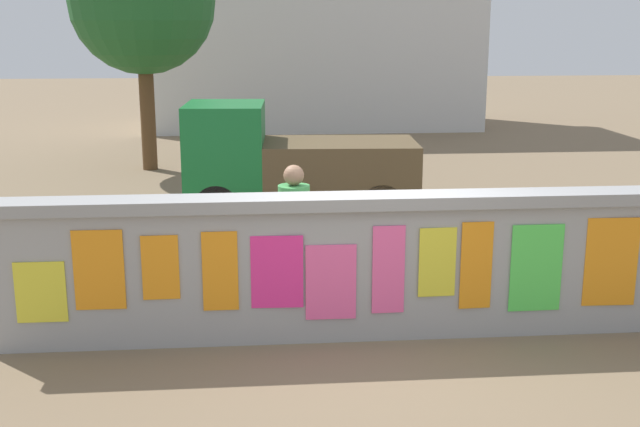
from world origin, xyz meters
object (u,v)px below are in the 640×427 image
at_px(motorcycle, 452,240).
at_px(person_walking, 294,223).
at_px(bicycle_near, 192,249).
at_px(auto_rickshaw_truck, 289,164).
at_px(tree_roadside, 142,2).

bearing_deg(motorcycle, person_walking, -152.69).
bearing_deg(bicycle_near, motorcycle, -3.85).
distance_m(auto_rickshaw_truck, motorcycle, 3.66).
distance_m(auto_rickshaw_truck, bicycle_near, 3.24).
height_order(person_walking, tree_roadside, tree_roadside).
bearing_deg(auto_rickshaw_truck, bicycle_near, -114.72).
bearing_deg(auto_rickshaw_truck, person_walking, -92.03).
bearing_deg(auto_rickshaw_truck, motorcycle, -59.17).
height_order(auto_rickshaw_truck, motorcycle, auto_rickshaw_truck).
xyz_separation_m(bicycle_near, tree_roadside, (-1.41, 7.58, 3.10)).
bearing_deg(bicycle_near, person_walking, -46.46).
distance_m(bicycle_near, tree_roadside, 8.31).
bearing_deg(bicycle_near, tree_roadside, 100.56).
distance_m(bicycle_near, person_walking, 1.84).
height_order(bicycle_near, tree_roadside, tree_roadside).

